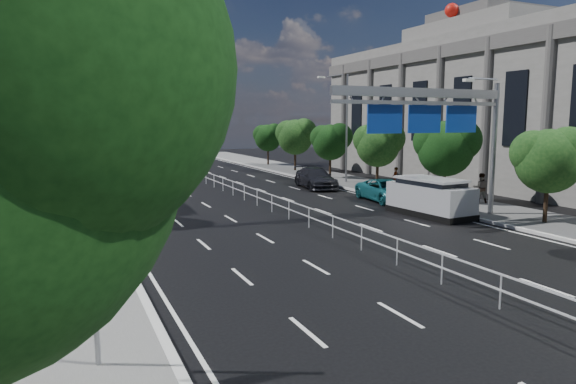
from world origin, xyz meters
TOP-DOWN VIEW (x-y plane):
  - ground at (0.00, 0.00)m, footprint 160.00×160.00m
  - sidewalk_near at (-11.50, 0.00)m, footprint 5.00×140.00m
  - kerb_near at (-9.00, 0.00)m, footprint 0.25×140.00m
  - median_fence at (0.00, 22.50)m, footprint 0.05×85.00m
  - toilet_sign at (-10.95, 0.00)m, footprint 1.62×0.18m
  - overhead_gantry at (6.74, 10.05)m, footprint 10.24×0.38m
  - streetlight_far at (10.50, 26.00)m, footprint 2.78×2.40m
  - civic_hall at (23.72, 22.00)m, footprint 14.40×36.00m
  - near_tree_back at (-11.94, 17.97)m, footprint 4.84×4.51m
  - far_tree_c at (11.24, 6.98)m, footprint 3.52×3.28m
  - far_tree_d at (11.25, 14.48)m, footprint 3.85×3.59m
  - far_tree_e at (11.25, 21.98)m, footprint 3.63×3.38m
  - far_tree_f at (11.24, 29.48)m, footprint 3.52×3.28m
  - far_tree_g at (11.25, 36.98)m, footprint 3.96×3.69m
  - far_tree_h at (11.24, 44.48)m, footprint 3.41×3.18m
  - white_minivan at (-7.13, 20.19)m, footprint 2.47×5.19m
  - red_bus at (-6.46, 46.91)m, footprint 3.04×10.19m
  - near_car_silver at (-2.96, 34.11)m, footprint 2.31×5.10m
  - near_car_dark at (-3.16, 61.68)m, footprint 1.88×4.49m
  - silver_minivan at (7.57, 11.42)m, footprint 2.54×5.21m
  - parked_car_teal at (8.30, 16.59)m, footprint 2.84×5.32m
  - parked_car_dark at (7.13, 24.43)m, footprint 2.93×5.69m
  - pedestrian_a at (12.13, 20.98)m, footprint 0.70×0.65m
  - pedestrian_b at (12.88, 13.09)m, footprint 1.14×1.10m

SIDE VIEW (x-z plane):
  - ground at x=0.00m, z-range 0.00..0.00m
  - sidewalk_near at x=-11.50m, z-range 0.00..0.14m
  - kerb_near at x=-9.00m, z-range -0.01..0.15m
  - median_fence at x=0.00m, z-range 0.01..1.04m
  - parked_car_teal at x=8.30m, z-range 0.00..1.42m
  - near_car_dark at x=-3.16m, z-range 0.00..1.44m
  - parked_car_dark at x=7.13m, z-range 0.00..1.58m
  - near_car_silver at x=-2.96m, z-range 0.00..1.70m
  - pedestrian_a at x=12.13m, z-range 0.14..1.74m
  - silver_minivan at x=7.57m, z-range -0.02..2.08m
  - pedestrian_b at x=12.88m, z-range 0.14..1.99m
  - white_minivan at x=-7.13m, z-range -0.02..2.19m
  - red_bus at x=-6.46m, z-range 0.06..3.07m
  - toilet_sign at x=-10.95m, z-range 0.77..5.11m
  - far_tree_h at x=11.24m, z-range 0.97..5.88m
  - far_tree_c at x=11.24m, z-range 0.95..5.90m
  - far_tree_f at x=11.24m, z-range 0.98..6.00m
  - far_tree_e at x=11.25m, z-range 0.99..6.12m
  - far_tree_d at x=11.25m, z-range 1.02..6.36m
  - far_tree_g at x=11.25m, z-range 1.03..6.48m
  - near_tree_back at x=-11.94m, z-range 1.27..7.96m
  - streetlight_far at x=10.50m, z-range 0.71..9.71m
  - overhead_gantry at x=6.74m, z-range 1.88..9.33m
  - civic_hall at x=23.72m, z-range -0.91..13.44m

